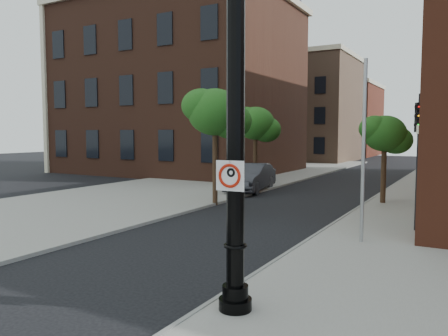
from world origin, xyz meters
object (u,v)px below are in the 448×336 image
Objects in this scene: no_parking_sign at (230,176)px; traffic_signal_left at (237,135)px; parked_car at (251,177)px; lamppost at (236,133)px; traffic_signal_right at (419,140)px.

traffic_signal_left is at bearing 113.91° from no_parking_sign.
parked_car is at bearing 111.49° from no_parking_sign.
lamppost is 9.66m from traffic_signal_left.
traffic_signal_left is 1.05× the size of traffic_signal_right.
traffic_signal_right reaches higher than no_parking_sign.
lamppost reaches higher than traffic_signal_right.
no_parking_sign is at bearing -93.12° from lamppost.
traffic_signal_left is 6.71m from traffic_signal_right.
traffic_signal_right reaches higher than parked_car.
lamppost reaches higher than no_parking_sign.
no_parking_sign reaches higher than parked_car.
traffic_signal_right is at bearing 72.94° from no_parking_sign.
parked_car is at bearing 115.38° from lamppost.
lamppost reaches higher than traffic_signal_left.
traffic_signal_left is (-4.54, 8.71, 0.67)m from no_parking_sign.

